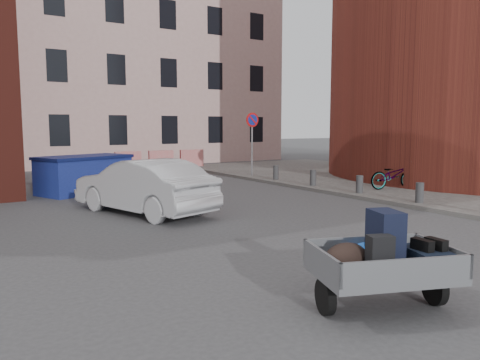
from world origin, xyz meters
TOP-DOWN VIEW (x-y plane):
  - ground at (0.00, 0.00)m, footprint 120.00×120.00m
  - sidewalk at (10.00, 4.00)m, footprint 9.00×24.00m
  - building_pink at (6.00, 22.00)m, footprint 16.00×8.00m
  - no_parking_sign at (6.00, 9.48)m, footprint 0.60×0.09m
  - bollards at (6.00, 3.40)m, footprint 0.22×9.02m
  - barriers at (4.20, 15.00)m, footprint 4.70×0.18m
  - trailer at (-0.60, -3.22)m, footprint 1.88×1.98m
  - dumpster at (-1.08, 8.90)m, footprint 3.31×2.52m
  - silver_car at (-0.75, 4.32)m, footprint 2.62×4.44m
  - bicycle at (7.67, 3.48)m, footprint 1.87×0.98m

SIDE VIEW (x-z plane):
  - ground at x=0.00m, z-range 0.00..0.00m
  - sidewalk at x=10.00m, z-range 0.00..0.12m
  - bollards at x=6.00m, z-range 0.12..0.67m
  - barriers at x=4.20m, z-range 0.00..1.00m
  - bicycle at x=7.67m, z-range 0.12..1.06m
  - trailer at x=-0.60m, z-range 0.01..1.21m
  - dumpster at x=-1.08m, z-range 0.00..1.24m
  - silver_car at x=-0.75m, z-range 0.00..1.38m
  - no_parking_sign at x=6.00m, z-range 0.69..3.34m
  - building_pink at x=6.00m, z-range 0.00..14.00m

